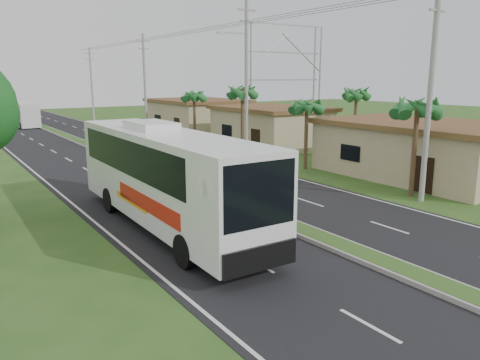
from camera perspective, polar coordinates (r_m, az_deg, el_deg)
ground at (r=18.51m, az=10.87°, el=-7.65°), size 180.00×180.00×0.00m
road_asphalt at (r=35.10m, az=-12.65°, el=1.81°), size 14.00×160.00×0.02m
median_strip at (r=35.09m, az=-12.65°, el=1.96°), size 1.20×160.00×0.18m
lane_edge_left at (r=33.34m, az=-23.41°, el=0.52°), size 0.12×160.00×0.01m
lane_edge_right at (r=37.99m, az=-3.20°, el=2.87°), size 0.12×160.00×0.01m
shop_near at (r=32.39m, az=21.30°, el=3.57°), size 8.60×12.60×3.52m
shop_mid at (r=43.45m, az=3.76°, el=6.53°), size 7.60×10.60×3.67m
shop_far at (r=55.16m, az=-5.21°, el=7.83°), size 8.60×11.60×3.82m
palm_verge_a at (r=26.30m, az=20.84°, el=8.26°), size 2.40×2.40×5.45m
palm_verge_b at (r=32.65m, az=8.17°, el=8.91°), size 2.40×2.40×5.05m
palm_verge_c at (r=37.77m, az=0.28°, el=10.65°), size 2.40×2.40×5.85m
palm_verge_d at (r=45.75m, az=-5.63°, el=10.18°), size 2.40×2.40×5.25m
palm_behind_shop at (r=40.46m, az=14.00°, el=10.13°), size 2.40×2.40×5.65m
utility_pole_a at (r=25.28m, az=22.20°, el=10.14°), size 1.60×0.28×11.00m
utility_pole_b at (r=36.74m, az=0.75°, el=12.37°), size 3.20×0.28×12.00m
utility_pole_c at (r=54.42m, az=-11.52°, el=11.52°), size 1.60×0.28×11.00m
utility_pole_d at (r=73.29m, az=-17.64°, el=11.16°), size 1.60×0.28×10.50m
billboard_lattice at (r=54.47m, az=5.42°, el=12.92°), size 10.18×1.18×12.07m
coach_bus_main at (r=19.77m, az=-9.15°, el=1.02°), size 3.09×13.70×4.41m
coach_bus_far at (r=68.59m, az=-25.13°, el=7.44°), size 2.76×10.60×3.06m
motorcyclist at (r=26.84m, az=-8.78°, el=0.53°), size 1.84×0.62×2.30m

